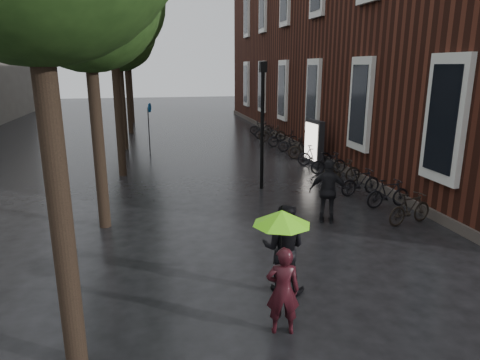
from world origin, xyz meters
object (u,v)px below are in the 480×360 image
object	(u,v)px
parked_bicycles	(306,151)
lamp_post	(262,114)
person_black	(284,248)
ad_lightbox	(314,142)
person_burgundy	(283,291)
pedestrian_walking	(329,191)

from	to	relation	value
parked_bicycles	lamp_post	distance (m)	5.93
person_black	lamp_post	bearing A→B (deg)	-74.68
ad_lightbox	lamp_post	world-z (taller)	lamp_post
person_burgundy	pedestrian_walking	distance (m)	5.67
person_burgundy	pedestrian_walking	bearing A→B (deg)	-108.68
ad_lightbox	lamp_post	distance (m)	5.16
person_black	pedestrian_walking	bearing A→B (deg)	-98.44
lamp_post	person_burgundy	bearing A→B (deg)	-102.57
person_burgundy	person_black	xyz separation A→B (m)	(0.45, 1.38, 0.13)
person_black	pedestrian_walking	world-z (taller)	pedestrian_walking
pedestrian_walking	parked_bicycles	xyz separation A→B (m)	(2.38, 8.18, -0.47)
pedestrian_walking	parked_bicycles	size ratio (longest dim) A/B	0.10
person_burgundy	pedestrian_walking	size ratio (longest dim) A/B	0.83
person_black	parked_bicycles	world-z (taller)	person_black
person_black	ad_lightbox	size ratio (longest dim) A/B	0.89
person_burgundy	lamp_post	xyz separation A→B (m)	(1.95, 8.75, 2.01)
pedestrian_walking	ad_lightbox	world-z (taller)	ad_lightbox
person_burgundy	parked_bicycles	distance (m)	14.09
person_burgundy	parked_bicycles	xyz separation A→B (m)	(5.30, 13.05, -0.32)
ad_lightbox	person_burgundy	bearing A→B (deg)	-120.08
person_black	parked_bicycles	size ratio (longest dim) A/B	0.10
pedestrian_walking	parked_bicycles	bearing A→B (deg)	-80.84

